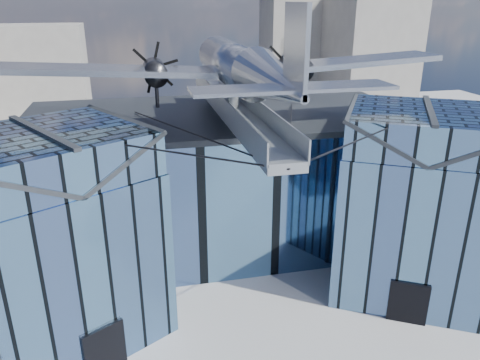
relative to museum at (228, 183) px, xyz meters
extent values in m
plane|color=gray|center=(0.00, -5.82, -5.54)|extent=(120.00, 120.00, 0.00)
cube|color=#4A6D96|center=(0.00, 3.18, -0.79)|extent=(28.00, 14.00, 9.50)
cube|color=#292C31|center=(0.00, 3.18, 4.16)|extent=(28.00, 14.00, 0.40)
cube|color=#4A6D96|center=(-10.50, -6.82, -0.79)|extent=(11.79, 11.43, 9.50)
cube|color=#4A6D96|center=(-10.50, -6.82, 5.06)|extent=(11.56, 11.20, 2.20)
cube|color=#292C31|center=(-8.55, -5.69, 5.06)|extent=(7.98, 9.23, 2.40)
cube|color=#292C31|center=(-10.50, -6.82, 6.21)|extent=(4.30, 7.10, 0.18)
cube|color=black|center=(-8.48, -10.33, -4.24)|extent=(2.03, 1.32, 2.60)
cube|color=black|center=(-6.60, -4.57, -0.79)|extent=(0.34, 0.34, 9.50)
cube|color=#4A6D96|center=(10.50, -6.82, -0.79)|extent=(11.79, 11.43, 9.50)
cube|color=#4A6D96|center=(10.50, -6.82, 5.06)|extent=(11.56, 11.20, 2.20)
cube|color=#292C31|center=(8.55, -5.69, 5.06)|extent=(7.98, 9.23, 2.40)
cube|color=#292C31|center=(12.45, -7.94, 5.06)|extent=(7.98, 9.23, 2.40)
cube|color=#292C31|center=(10.50, -6.82, 6.21)|extent=(4.30, 7.10, 0.18)
cube|color=black|center=(8.48, -10.33, -4.24)|extent=(2.03, 1.32, 2.60)
cube|color=black|center=(6.60, -4.57, -0.79)|extent=(0.34, 0.34, 9.50)
cube|color=gray|center=(0.00, -2.32, 5.56)|extent=(1.80, 21.00, 0.50)
cube|color=gray|center=(-0.90, -2.32, 6.21)|extent=(0.08, 21.00, 1.10)
cube|color=gray|center=(0.90, -2.32, 6.21)|extent=(0.08, 21.00, 1.10)
cylinder|color=gray|center=(0.00, 7.18, 4.89)|extent=(0.44, 0.44, 1.35)
cylinder|color=gray|center=(0.00, 1.18, 4.89)|extent=(0.44, 0.44, 1.35)
cylinder|color=gray|center=(0.00, -2.82, 4.89)|extent=(0.44, 0.44, 1.35)
cylinder|color=gray|center=(0.00, -1.82, 6.51)|extent=(0.70, 0.70, 1.40)
cylinder|color=black|center=(-5.25, -9.82, 5.86)|extent=(10.55, 6.08, 0.69)
cylinder|color=black|center=(5.25, -9.82, 5.86)|extent=(10.55, 6.08, 0.69)
cylinder|color=black|center=(-3.00, -4.32, 5.01)|extent=(6.09, 17.04, 1.19)
cylinder|color=black|center=(3.00, -4.32, 5.01)|extent=(6.09, 17.04, 1.19)
cylinder|color=#A2A7AF|center=(0.00, -1.82, 8.46)|extent=(2.50, 11.00, 2.50)
sphere|color=#A2A7AF|center=(0.00, 3.68, 8.46)|extent=(2.50, 2.50, 2.50)
cube|color=black|center=(0.00, 2.68, 9.15)|extent=(1.60, 1.40, 0.50)
cone|color=#A2A7AF|center=(0.00, -10.82, 8.76)|extent=(2.50, 7.00, 2.50)
cube|color=#A2A7AF|center=(0.00, -13.12, 10.36)|extent=(0.18, 2.40, 3.40)
cube|color=#A2A7AF|center=(0.00, -13.02, 8.96)|extent=(8.00, 1.80, 0.14)
cube|color=#A2A7AF|center=(-7.00, -0.82, 8.16)|extent=(14.00, 3.20, 1.08)
cylinder|color=black|center=(-4.60, -0.22, 7.91)|extent=(1.44, 3.20, 1.44)
cone|color=black|center=(-4.60, 1.58, 7.91)|extent=(0.70, 0.70, 0.70)
cube|color=black|center=(-4.60, 1.73, 7.91)|extent=(1.05, 0.06, 3.33)
cube|color=black|center=(-4.60, 1.73, 7.91)|extent=(2.53, 0.06, 2.53)
cube|color=black|center=(-4.60, 1.73, 7.91)|extent=(3.33, 0.06, 1.05)
cylinder|color=black|center=(-4.60, -0.82, 6.69)|extent=(0.24, 0.24, 1.75)
cube|color=#A2A7AF|center=(7.00, -0.82, 8.16)|extent=(14.00, 3.20, 1.08)
cylinder|color=black|center=(4.60, -0.22, 7.91)|extent=(1.44, 3.20, 1.44)
cone|color=black|center=(4.60, 1.58, 7.91)|extent=(0.70, 0.70, 0.70)
cube|color=black|center=(4.60, 1.73, 7.91)|extent=(1.05, 0.06, 3.33)
cube|color=black|center=(4.60, 1.73, 7.91)|extent=(2.53, 0.06, 2.53)
cube|color=black|center=(4.60, 1.73, 7.91)|extent=(3.33, 0.06, 1.05)
cylinder|color=black|center=(4.60, -0.82, 6.69)|extent=(0.24, 0.24, 1.75)
cube|color=gray|center=(32.00, 42.18, 3.46)|extent=(12.00, 14.00, 18.00)
cube|color=gray|center=(-20.00, 49.18, 1.46)|extent=(14.00, 10.00, 14.00)
cube|color=gray|center=(22.00, 52.18, 7.46)|extent=(9.00, 9.00, 26.00)
camera|label=1|loc=(-6.05, -30.14, 12.19)|focal=35.00mm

